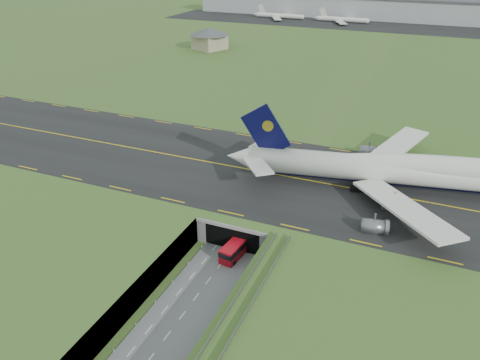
% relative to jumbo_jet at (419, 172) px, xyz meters
% --- Properties ---
extents(ground, '(900.00, 900.00, 0.00)m').
position_rel_jumbo_jet_xyz_m(ground, '(-32.80, -37.27, -11.13)').
color(ground, '#3A6127').
rests_on(ground, ground).
extents(airfield_deck, '(800.00, 800.00, 6.00)m').
position_rel_jumbo_jet_xyz_m(airfield_deck, '(-32.80, -37.27, -8.13)').
color(airfield_deck, gray).
rests_on(airfield_deck, ground).
extents(trench_road, '(12.00, 75.00, 0.20)m').
position_rel_jumbo_jet_xyz_m(trench_road, '(-32.80, -44.77, -11.03)').
color(trench_road, slate).
rests_on(trench_road, ground).
extents(taxiway, '(800.00, 44.00, 0.18)m').
position_rel_jumbo_jet_xyz_m(taxiway, '(-32.80, -4.27, -5.04)').
color(taxiway, black).
rests_on(taxiway, airfield_deck).
extents(tunnel_portal, '(17.00, 22.30, 6.00)m').
position_rel_jumbo_jet_xyz_m(tunnel_portal, '(-32.80, -20.55, -7.79)').
color(tunnel_portal, gray).
rests_on(tunnel_portal, ground).
extents(guideway, '(3.00, 53.00, 7.05)m').
position_rel_jumbo_jet_xyz_m(guideway, '(-21.80, -56.38, -5.80)').
color(guideway, '#A8A8A3').
rests_on(guideway, ground).
extents(jumbo_jet, '(87.34, 56.75, 19.10)m').
position_rel_jumbo_jet_xyz_m(jumbo_jet, '(0.00, 0.00, 0.00)').
color(jumbo_jet, white).
rests_on(jumbo_jet, ground).
extents(shuttle_tram, '(3.94, 8.20, 3.21)m').
position_rel_jumbo_jet_xyz_m(shuttle_tram, '(-31.32, -31.21, -9.36)').
color(shuttle_tram, '#AF0B17').
rests_on(shuttle_tram, ground).
extents(service_building, '(26.55, 26.55, 11.11)m').
position_rel_jumbo_jet_xyz_m(service_building, '(-112.59, 122.10, 1.46)').
color(service_building, tan).
rests_on(service_building, ground).
extents(cargo_terminal, '(320.00, 67.00, 15.60)m').
position_rel_jumbo_jet_xyz_m(cargo_terminal, '(-32.89, 262.15, 2.83)').
color(cargo_terminal, '#B2B2B2').
rests_on(cargo_terminal, ground).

